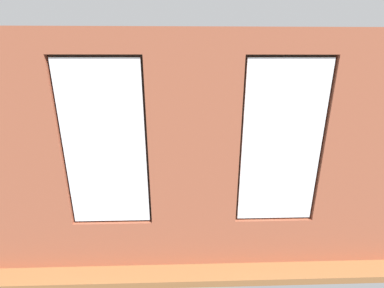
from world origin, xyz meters
name	(u,v)px	position (x,y,z in m)	size (l,w,h in m)	color
ground_plane	(190,186)	(0.00, 0.00, -0.05)	(6.43, 5.44, 0.10)	brown
brick_wall_with_windows	(194,164)	(0.00, 2.34, 1.47)	(5.83, 0.30, 3.04)	#9E5138
white_wall_right	(47,123)	(2.86, 0.20, 1.52)	(0.10, 4.44, 3.04)	white
couch_by_window	(183,214)	(0.15, 1.69, 0.33)	(1.88, 0.87, 0.80)	black
couch_left	(291,174)	(-2.21, 0.22, 0.33)	(0.88, 1.86, 0.80)	black
coffee_table	(194,162)	(-0.12, -0.39, 0.39)	(1.56, 0.86, 0.44)	#A87547
cup_ceramic	(175,161)	(0.35, -0.26, 0.48)	(0.07, 0.07, 0.08)	#B23D38
candle_jar	(186,156)	(0.08, -0.49, 0.50)	(0.08, 0.08, 0.12)	#B7333D
table_plant_small	(195,154)	(-0.12, -0.39, 0.60)	(0.19, 0.19, 0.29)	gray
remote_gray	(200,162)	(-0.24, -0.26, 0.45)	(0.05, 0.17, 0.02)	#59595B
media_console	(63,187)	(2.56, 0.59, 0.27)	(1.00, 0.42, 0.55)	black
tv_flatscreen	(58,157)	(2.56, 0.59, 0.93)	(1.06, 0.20, 0.77)	black
papasan_chair	(180,144)	(0.23, -1.62, 0.44)	(1.09, 1.09, 0.69)	olive
potted_plant_beside_window_right	(68,203)	(1.90, 1.79, 0.63)	(0.51, 0.51, 1.01)	beige
potted_plant_by_left_couch	(256,148)	(-1.81, -1.16, 0.45)	(0.50, 0.50, 0.68)	beige
potted_plant_between_couches	(267,204)	(-1.24, 1.64, 0.46)	(0.48, 0.48, 0.68)	gray
potted_plant_corner_near_left	(271,133)	(-2.37, -1.73, 0.72)	(0.76, 0.73, 1.11)	beige
potted_plant_corner_far_left	(343,193)	(-2.37, 1.79, 0.73)	(1.00, 1.08, 1.38)	brown
potted_plant_foreground_right	(108,141)	(2.26, -1.67, 0.55)	(0.46, 0.46, 0.84)	#9E5638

